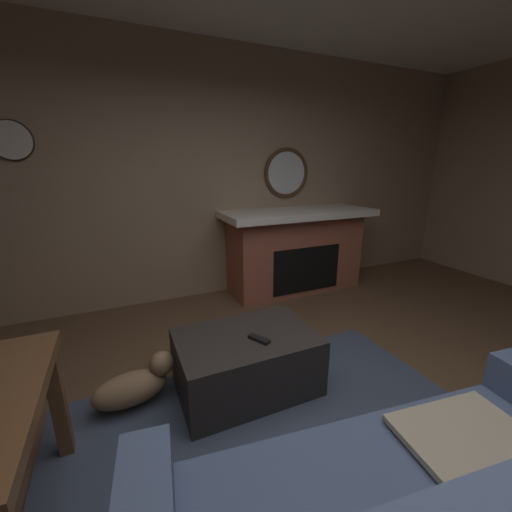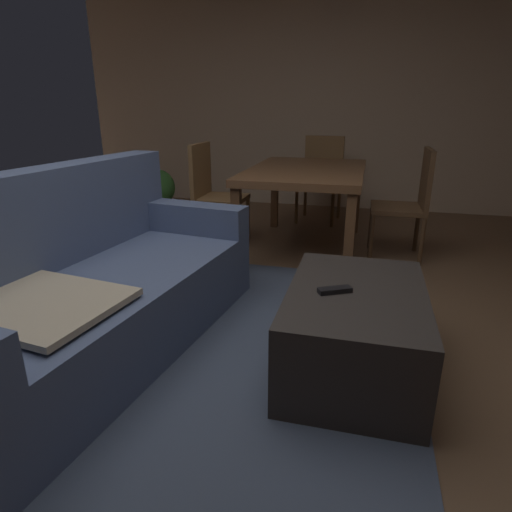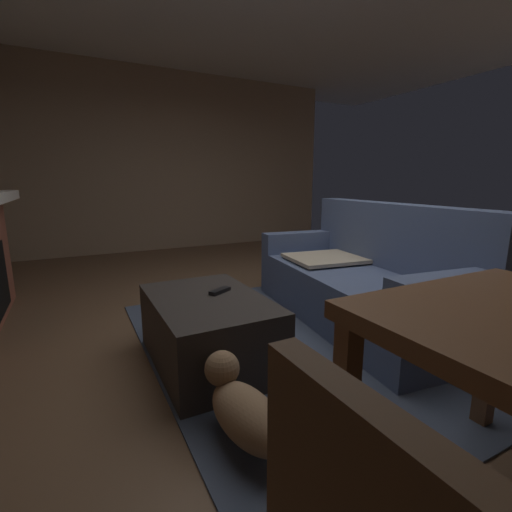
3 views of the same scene
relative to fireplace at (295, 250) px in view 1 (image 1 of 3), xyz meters
name	(u,v)px [view 1 (image 1 of 3)]	position (x,y,z in m)	size (l,w,h in m)	color
floor	(336,471)	(1.12, 2.35, -0.53)	(9.43, 9.43, 0.00)	brown
wall_back_fireplace_side	(198,177)	(1.12, -0.38, 0.91)	(8.26, 0.12, 2.88)	#9E846B
area_rug	(292,460)	(1.32, 2.20, -0.53)	(2.60, 2.00, 0.01)	#3D475B
fireplace	(295,250)	(0.00, 0.00, 0.00)	(1.91, 0.76, 1.05)	#9E5642
round_wall_mirror	(286,173)	(0.00, -0.29, 0.95)	(0.63, 0.05, 0.63)	#4C331E
ottoman_coffee_table	(246,362)	(1.32, 1.54, -0.31)	(0.96, 0.64, 0.44)	#2D2826
tv_remote	(259,339)	(1.26, 1.64, -0.08)	(0.05, 0.16, 0.02)	black
small_dog	(136,385)	(2.06, 1.43, -0.35)	(0.55, 0.27, 0.31)	#8C6B4C
wall_clock	(11,140)	(2.84, -0.29, 1.26)	(0.36, 0.03, 0.36)	silver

